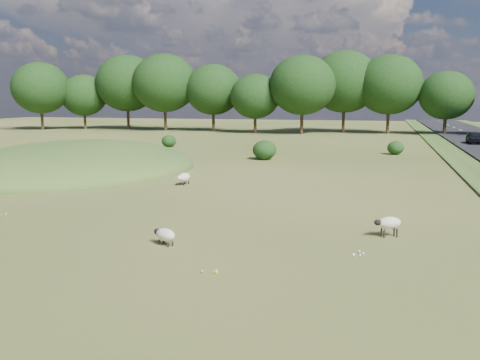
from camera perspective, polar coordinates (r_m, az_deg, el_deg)
name	(u,v)px	position (r m, az deg, el deg)	size (l,w,h in m)	color
ground	(267,162)	(42.17, 2.92, 1.97)	(160.00, 160.00, 0.00)	#3A4E18
mound	(76,170)	(39.20, -17.06, 1.08)	(16.00, 20.00, 4.00)	#33561E
treeline	(312,86)	(77.04, 7.70, 9.87)	(96.28, 14.66, 11.70)	black
shrubs	(267,147)	(47.12, 2.94, 3.54)	(23.66, 10.11, 1.58)	black
sheep_1	(184,177)	(30.99, -6.01, 0.29)	(0.68, 1.25, 0.70)	#BEB49D
sheep_3	(389,223)	(20.06, 15.59, -4.43)	(1.06, 0.77, 0.74)	#BEB49D
sheep_4	(165,235)	(18.48, -8.01, -5.79)	(1.04, 0.79, 0.58)	#BEB49D
car_1	(475,138)	(61.02, 23.77, 4.16)	(1.47, 3.65, 1.24)	black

